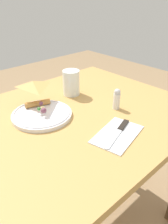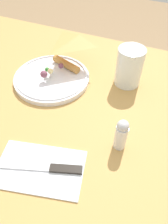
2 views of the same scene
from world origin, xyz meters
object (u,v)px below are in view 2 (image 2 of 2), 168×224
Objects in this scene: dining_table at (58,122)px; milk_glass at (129,67)px; plate_pizza at (52,76)px; napkin_folded at (40,168)px; butter_knife at (44,168)px; salt_shaker at (121,134)px.

milk_glass reaches higher than dining_table.
napkin_folded is at bearing 113.27° from plate_pizza.
milk_glass reaches higher than plate_pizza.
salt_shaker is at bearing -155.77° from butter_knife.
plate_pizza is 2.01× the size of milk_glass.
dining_table is at bearing -69.98° from napkin_folded.
dining_table is 12.19× the size of salt_shaker.
milk_glass reaches higher than salt_shaker.
milk_glass reaches higher than butter_knife.
plate_pizza is (0.05, -0.08, 0.13)m from dining_table.
salt_shaker is at bearing 159.12° from dining_table.
plate_pizza is at bearing -58.29° from dining_table.
dining_table is at bearing -85.95° from butter_knife.
butter_knife reaches higher than dining_table.
napkin_folded is (0.10, 0.38, -0.06)m from milk_glass.
plate_pizza reaches higher than butter_knife.
napkin_folded reaches higher than dining_table.
plate_pizza is at bearing -66.73° from napkin_folded.
butter_knife is at bearing 76.32° from milk_glass.
salt_shaker is (-0.14, -0.13, 0.04)m from butter_knife.
napkin_folded is at bearing 75.07° from milk_glass.
dining_table is at bearing -20.88° from salt_shaker.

